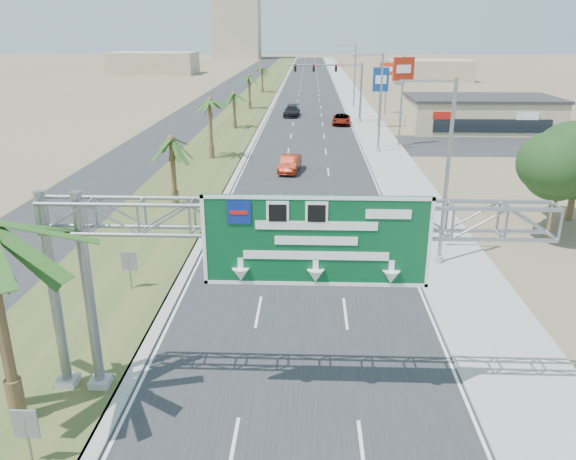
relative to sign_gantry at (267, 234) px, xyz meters
The scene contains 28 objects.
road 100.26m from the sign_gantry, 89.39° to the left, with size 12.00×300.00×0.02m, color #28282B.
sidewalk_right 100.71m from the sign_gantry, 84.54° to the left, with size 4.00×300.00×0.10m, color #9E9B93.
median_grass 100.65m from the sign_gantry, 95.10° to the left, with size 7.00×300.00×0.12m, color #3B4F23.
opposing_road 101.51m from the sign_gantry, 99.05° to the left, with size 8.00×300.00×0.02m, color #28282B.
sign_gantry is the anchor object (origin of this frame).
palm_row_b 23.66m from the sign_gantry, 110.92° to the left, with size 3.99×3.99×5.95m.
palm_row_c 39.00m from the sign_gantry, 102.50° to the left, with size 3.99×3.99×6.75m.
palm_row_d 56.73m from the sign_gantry, 98.56° to the left, with size 3.99×3.99×5.45m.
palm_row_e 75.55m from the sign_gantry, 96.41° to the left, with size 3.99×3.99×6.15m.
palm_row_f 100.44m from the sign_gantry, 94.82° to the left, with size 3.99×3.99×5.75m.
streetlight_near 14.75m from the sign_gantry, 55.30° to the left, with size 3.27×0.44×10.00m.
streetlight_mid 42.92m from the sign_gantry, 78.76° to the left, with size 3.27×0.44×10.00m.
streetlight_far 78.53m from the sign_gantry, 83.89° to the left, with size 3.27×0.44×10.00m.
signal_mast 62.37m from the sign_gantry, 84.26° to the left, with size 10.28×0.71×8.00m.
store_building 60.77m from the sign_gantry, 67.64° to the left, with size 18.00×10.00×4.00m, color tan.
oak_near 22.77m from the sign_gantry, 45.02° to the left, with size 4.50×4.50×6.80m.
median_signback_a 9.06m from the sign_gantry, 149.77° to the right, with size 0.75×0.08×2.08m.
median_signback_b 11.90m from the sign_gantry, 132.65° to the left, with size 0.75×0.08×2.08m.
tower_distant 242.33m from the sign_gantry, 97.34° to the left, with size 20.00×16.00×35.00m, color tan.
building_distant_left 156.40m from the sign_gantry, 106.32° to the left, with size 24.00×14.00×6.00m, color tan.
building_distant_right 133.78m from the sign_gantry, 76.57° to the left, with size 20.00×12.00×5.00m, color tan.
car_left_lane 17.88m from the sign_gantry, 97.09° to the left, with size 1.84×4.57×1.56m, color black.
car_mid_lane 33.43m from the sign_gantry, 90.76° to the left, with size 1.61×4.61×1.52m, color maroon.
car_right_lane 60.53m from the sign_gantry, 84.68° to the left, with size 2.33×5.05×1.40m, color gray.
car_far 67.61m from the sign_gantry, 91.19° to the left, with size 2.18×5.35×1.55m, color black.
pole_sign_red_near 46.68m from the sign_gantry, 76.11° to the left, with size 2.36×1.10×9.69m.
pole_sign_blue 58.28m from the sign_gantry, 79.80° to the left, with size 2.01×0.43×7.90m.
pole_sign_red_far 71.61m from the sign_gantry, 79.74° to the left, with size 2.13×1.17×7.76m.
Camera 1 is at (0.25, -6.96, 12.29)m, focal length 35.00 mm.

